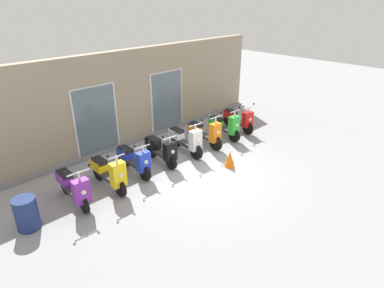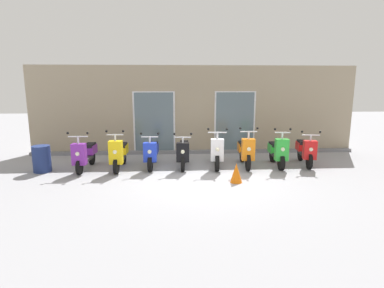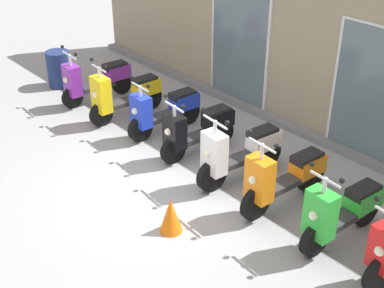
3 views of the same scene
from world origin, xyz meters
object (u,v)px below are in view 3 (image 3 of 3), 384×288
Objects in this scene: scooter_orange at (284,177)px; traffic_cone at (171,215)px; scooter_green at (342,211)px; scooter_black at (197,129)px; scooter_yellow at (124,95)px; scooter_blue at (164,110)px; trash_bin at (59,69)px; scooter_white at (239,152)px; scooter_purple at (95,79)px.

traffic_cone is at bearing -110.49° from scooter_orange.
scooter_orange reaches higher than scooter_green.
scooter_yellow is at bearing -175.94° from scooter_black.
scooter_blue reaches higher than scooter_black.
scooter_orange is at bearing 2.41° from trash_bin.
scooter_orange is 1.09× the size of scooter_green.
scooter_yellow is at bearing -168.29° from scooter_blue.
scooter_white reaches higher than scooter_blue.
trash_bin is at bearing 166.29° from traffic_cone.
traffic_cone is at bearing -36.64° from scooter_blue.
scooter_white is at bearing 178.81° from scooter_orange.
scooter_white reaches higher than scooter_green.
scooter_blue is 0.99m from scooter_black.
scooter_green reaches higher than scooter_yellow.
scooter_green is 2.93× the size of traffic_cone.
scooter_black reaches higher than trash_bin.
scooter_yellow is at bearing -179.50° from scooter_green.
scooter_orange reaches higher than scooter_yellow.
scooter_purple reaches higher than traffic_cone.
scooter_black is at bearing 177.90° from scooter_white.
scooter_green reaches higher than scooter_purple.
scooter_white is (4.00, 0.10, 0.00)m from scooter_purple.
scooter_purple reaches higher than trash_bin.
scooter_purple is at bearing -179.58° from scooter_green.
scooter_white is at bearing 178.28° from scooter_green.
scooter_blue is 2.92m from scooter_orange.
scooter_orange is at bearing 1.21° from scooter_yellow.
scooter_blue is at bearing 6.70° from trash_bin.
scooter_white reaches higher than scooter_yellow.
scooter_yellow is 4.91m from scooter_green.
scooter_yellow is 2.07× the size of trash_bin.
scooter_purple is 4.58m from traffic_cone.
scooter_white is 1.67m from traffic_cone.
scooter_yellow is 0.97× the size of scooter_orange.
scooter_blue is 0.94× the size of scooter_orange.
traffic_cone is (-0.60, -1.61, -0.23)m from scooter_orange.
scooter_yellow is 0.99m from scooter_blue.
scooter_green is at bearing -2.20° from scooter_orange.
scooter_white is at bearing 3.04° from trash_bin.
scooter_yellow is at bearing -178.79° from scooter_orange.
scooter_green is at bearing -1.72° from scooter_white.
scooter_white reaches higher than scooter_purple.
traffic_cone is (2.32, -1.73, -0.19)m from scooter_blue.
scooter_black is (0.99, -0.06, 0.02)m from scooter_blue.
trash_bin is at bearing -177.59° from scooter_orange.
scooter_white is (2.98, 0.10, 0.00)m from scooter_yellow.
trash_bin is at bearing -176.96° from scooter_white.
scooter_purple is 1.02m from scooter_yellow.
scooter_purple is 1.03× the size of scooter_blue.
scooter_white is 0.91m from scooter_orange.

